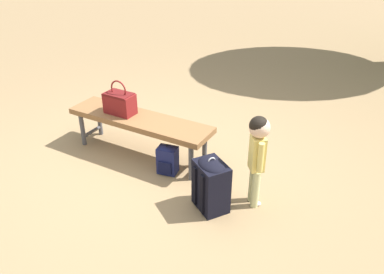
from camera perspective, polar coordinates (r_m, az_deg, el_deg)
The scene contains 6 objects.
ground_plane at distance 4.06m, azimuth -5.00°, elevation -4.40°, with size 40.00×40.00×0.00m, color #8C704C.
park_bench at distance 4.11m, azimuth -7.70°, elevation 2.14°, with size 1.65×0.84×0.45m.
handbag at distance 4.15m, azimuth -10.55°, elevation 5.03°, with size 0.36×0.26×0.37m.
child_standing at distance 3.29m, azimuth 9.59°, elevation -1.61°, with size 0.20×0.18×0.87m.
backpack_large at distance 3.38m, azimuth 2.84°, elevation -6.76°, with size 0.36×0.33×0.52m.
backpack_small at distance 3.89m, azimuth -3.61°, elevation -3.15°, with size 0.24×0.22×0.33m.
Camera 1 is at (2.68, -2.09, 2.23)m, focal length 36.39 mm.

